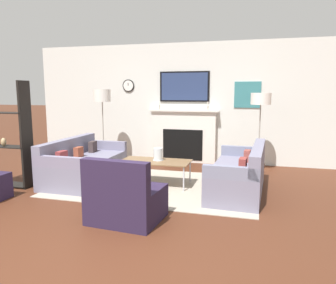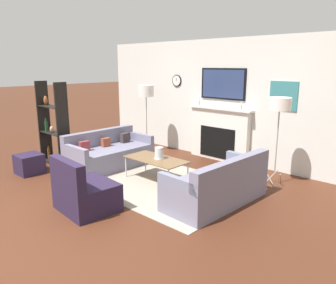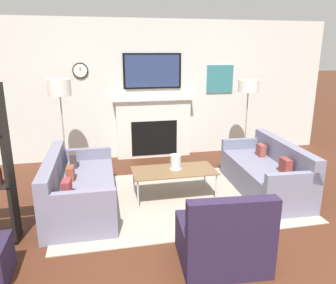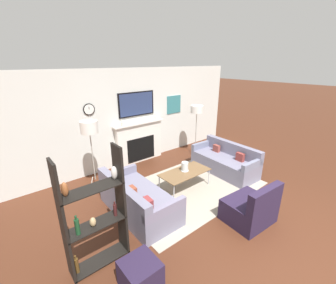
# 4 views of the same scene
# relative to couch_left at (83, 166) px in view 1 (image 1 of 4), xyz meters

# --- Properties ---
(ground_plane) EXTENTS (60.00, 60.00, 0.00)m
(ground_plane) POSITION_rel_couch_left_xyz_m (1.40, -2.38, -0.28)
(ground_plane) COLOR #492516
(fireplace_wall) EXTENTS (7.36, 0.28, 2.70)m
(fireplace_wall) POSITION_rel_couch_left_xyz_m (1.40, 2.17, 0.95)
(fireplace_wall) COLOR silver
(fireplace_wall) RESTS_ON ground_plane
(area_rug) EXTENTS (3.42, 2.20, 0.01)m
(area_rug) POSITION_rel_couch_left_xyz_m (1.40, -0.00, -0.27)
(area_rug) COLOR gray
(area_rug) RESTS_ON ground_plane
(couch_left) EXTENTS (0.89, 1.78, 0.76)m
(couch_left) POSITION_rel_couch_left_xyz_m (0.00, 0.00, 0.00)
(couch_left) COLOR slate
(couch_left) RESTS_ON ground_plane
(couch_right) EXTENTS (0.86, 1.82, 0.78)m
(couch_right) POSITION_rel_couch_left_xyz_m (2.80, -0.00, 0.01)
(couch_right) COLOR slate
(couch_right) RESTS_ON ground_plane
(armchair) EXTENTS (0.90, 0.79, 0.83)m
(armchair) POSITION_rel_couch_left_xyz_m (1.48, -1.57, 0.00)
(armchair) COLOR #261B35
(armchair) RESTS_ON ground_plane
(coffee_table) EXTENTS (1.21, 0.59, 0.43)m
(coffee_table) POSITION_rel_couch_left_xyz_m (1.36, 0.07, 0.13)
(coffee_table) COLOR brown
(coffee_table) RESTS_ON ground_plane
(hurricane_candle) EXTENTS (0.18, 0.18, 0.22)m
(hurricane_candle) POSITION_rel_couch_left_xyz_m (1.39, 0.12, 0.25)
(hurricane_candle) COLOR silver
(hurricane_candle) RESTS_ON coffee_table
(floor_lamp_left) EXTENTS (0.37, 0.37, 1.67)m
(floor_lamp_left) POSITION_rel_couch_left_xyz_m (-0.28, 1.38, 1.22)
(floor_lamp_left) COLOR #9E998E
(floor_lamp_left) RESTS_ON ground_plane
(floor_lamp_right) EXTENTS (0.39, 0.39, 1.60)m
(floor_lamp_right) POSITION_rel_couch_left_xyz_m (3.08, 1.38, 1.17)
(floor_lamp_right) COLOR #9E998E
(floor_lamp_right) RESTS_ON ground_plane
(shelf_unit) EXTENTS (0.86, 0.28, 1.79)m
(shelf_unit) POSITION_rel_couch_left_xyz_m (-1.08, -0.64, 0.58)
(shelf_unit) COLOR black
(shelf_unit) RESTS_ON ground_plane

